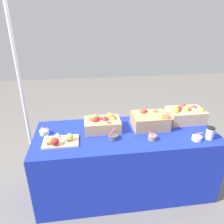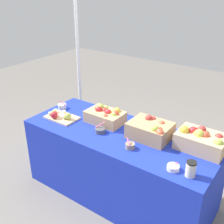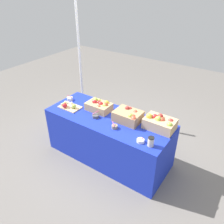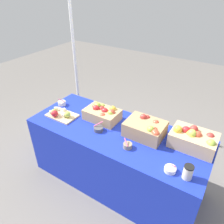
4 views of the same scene
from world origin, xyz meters
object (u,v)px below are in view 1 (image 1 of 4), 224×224
object	(u,v)px
apple_crate_middle	(151,120)
sample_bowl_mid	(44,132)
sample_bowl_far	(197,138)
sample_bowl_extra	(113,137)
cutting_board_front	(60,141)
apple_crate_left	(185,114)
coffee_cup	(210,133)
tent_pole	(20,84)
apple_crate_right	(102,123)
sample_bowl_near	(152,137)

from	to	relation	value
apple_crate_middle	sample_bowl_mid	world-z (taller)	apple_crate_middle
sample_bowl_far	sample_bowl_extra	xyz separation A→B (m)	(-0.81, 0.13, 0.00)
cutting_board_front	apple_crate_left	bearing A→B (deg)	11.58
coffee_cup	cutting_board_front	bearing A→B (deg)	175.46
tent_pole	apple_crate_middle	bearing A→B (deg)	-25.06
apple_crate_left	sample_bowl_mid	xyz separation A→B (m)	(-1.57, -0.08, -0.06)
sample_bowl_mid	sample_bowl_far	bearing A→B (deg)	-12.14
apple_crate_right	sample_bowl_mid	bearing A→B (deg)	-178.58
cutting_board_front	sample_bowl_far	size ratio (longest dim) A/B	3.52
apple_crate_right	tent_pole	bearing A→B (deg)	144.50
apple_crate_left	cutting_board_front	world-z (taller)	apple_crate_left
apple_crate_right	tent_pole	world-z (taller)	tent_pole
apple_crate_middle	coffee_cup	bearing A→B (deg)	-32.17
cutting_board_front	coffee_cup	world-z (taller)	coffee_cup
apple_crate_right	sample_bowl_near	bearing A→B (deg)	-30.14
apple_crate_right	sample_bowl_mid	distance (m)	0.60
sample_bowl_near	sample_bowl_mid	distance (m)	1.10
sample_bowl_mid	sample_bowl_far	distance (m)	1.54
sample_bowl_near	tent_pole	distance (m)	1.74
sample_bowl_mid	coffee_cup	distance (m)	1.67
apple_crate_middle	sample_bowl_extra	xyz separation A→B (m)	(-0.44, -0.19, -0.06)
apple_crate_middle	cutting_board_front	distance (m)	0.98
sample_bowl_extra	coffee_cup	bearing A→B (deg)	-7.77
sample_bowl_mid	apple_crate_right	bearing A→B (deg)	1.42
coffee_cup	apple_crate_right	bearing A→B (deg)	162.20
apple_crate_middle	sample_bowl_far	size ratio (longest dim) A/B	3.92
sample_bowl_far	tent_pole	world-z (taller)	tent_pole
tent_pole	sample_bowl_mid	bearing A→B (deg)	-63.13
cutting_board_front	sample_bowl_mid	bearing A→B (deg)	130.60
sample_bowl_near	coffee_cup	bearing A→B (deg)	-6.03
sample_bowl_far	sample_bowl_extra	size ratio (longest dim) A/B	0.92
apple_crate_right	apple_crate_left	bearing A→B (deg)	4.07
sample_bowl_extra	cutting_board_front	bearing A→B (deg)	-178.57
apple_crate_left	sample_bowl_extra	world-z (taller)	apple_crate_left
sample_bowl_extra	tent_pole	xyz separation A→B (m)	(-1.04, 0.88, 0.32)
sample_bowl_extra	tent_pole	bearing A→B (deg)	139.74
apple_crate_middle	sample_bowl_extra	world-z (taller)	apple_crate_middle
coffee_cup	tent_pole	size ratio (longest dim) A/B	0.06
sample_bowl_mid	sample_bowl_extra	xyz separation A→B (m)	(0.69, -0.19, -0.00)
sample_bowl_far	apple_crate_right	bearing A→B (deg)	159.46
sample_bowl_near	sample_bowl_extra	distance (m)	0.39
apple_crate_middle	sample_bowl_extra	bearing A→B (deg)	-156.55
sample_bowl_near	sample_bowl_mid	bearing A→B (deg)	166.44
apple_crate_left	sample_bowl_mid	size ratio (longest dim) A/B	3.79
sample_bowl_near	sample_bowl_far	world-z (taller)	same
apple_crate_left	sample_bowl_near	world-z (taller)	apple_crate_left
apple_crate_right	sample_bowl_extra	xyz separation A→B (m)	(0.09, -0.20, -0.05)
apple_crate_right	coffee_cup	bearing A→B (deg)	-17.80
sample_bowl_near	sample_bowl_extra	world-z (taller)	sample_bowl_extra
apple_crate_middle	apple_crate_right	bearing A→B (deg)	178.53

